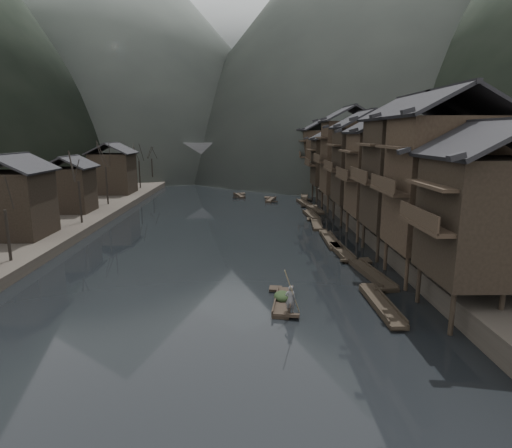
{
  "coord_description": "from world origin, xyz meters",
  "views": [
    {
      "loc": [
        2.79,
        -32.54,
        11.16
      ],
      "look_at": [
        3.56,
        8.21,
        2.5
      ],
      "focal_mm": 30.0,
      "sensor_mm": 36.0,
      "label": 1
    }
  ],
  "objects": [
    {
      "name": "water",
      "position": [
        0.0,
        0.0,
        0.0
      ],
      "size": [
        300.0,
        300.0,
        0.0
      ],
      "primitive_type": "plane",
      "color": "black",
      "rests_on": "ground"
    },
    {
      "name": "right_bank",
      "position": [
        35.0,
        40.0,
        0.9
      ],
      "size": [
        40.0,
        200.0,
        1.8
      ],
      "primitive_type": "cube",
      "color": "#2D2823",
      "rests_on": "ground"
    },
    {
      "name": "left_bank",
      "position": [
        -35.0,
        40.0,
        0.6
      ],
      "size": [
        40.0,
        200.0,
        1.2
      ],
      "primitive_type": "cube",
      "color": "#2D2823",
      "rests_on": "ground"
    },
    {
      "name": "stilt_houses",
      "position": [
        17.28,
        19.25,
        8.75
      ],
      "size": [
        9.0,
        67.6,
        15.23
      ],
      "color": "black",
      "rests_on": "ground"
    },
    {
      "name": "left_houses",
      "position": [
        -20.5,
        20.12,
        5.66
      ],
      "size": [
        8.1,
        53.2,
        8.73
      ],
      "color": "black",
      "rests_on": "left_bank"
    },
    {
      "name": "bare_trees",
      "position": [
        -17.0,
        30.04,
        6.46
      ],
      "size": [
        3.92,
        71.61,
        7.84
      ],
      "color": "black",
      "rests_on": "left_bank"
    },
    {
      "name": "moored_sampans",
      "position": [
        11.86,
        17.2,
        0.2
      ],
      "size": [
        3.36,
        55.66,
        0.47
      ],
      "color": "black",
      "rests_on": "water"
    },
    {
      "name": "midriver_boats",
      "position": [
        3.9,
        41.38,
        0.2
      ],
      "size": [
        7.73,
        10.49,
        0.44
      ],
      "color": "black",
      "rests_on": "water"
    },
    {
      "name": "stone_bridge",
      "position": [
        -0.0,
        72.0,
        5.11
      ],
      "size": [
        40.0,
        6.0,
        9.0
      ],
      "color": "#4C4C4F",
      "rests_on": "ground"
    },
    {
      "name": "hills",
      "position": [
        6.33,
        165.16,
        51.56
      ],
      "size": [
        320.0,
        380.0,
        110.18
      ],
      "color": "black",
      "rests_on": "ground"
    },
    {
      "name": "hero_sampan",
      "position": [
        5.11,
        -5.79,
        0.2
      ],
      "size": [
        1.83,
        5.36,
        0.44
      ],
      "color": "black",
      "rests_on": "water"
    },
    {
      "name": "cargo_heap",
      "position": [
        5.07,
        -5.55,
        0.79
      ],
      "size": [
        1.16,
        1.53,
        0.7
      ],
      "primitive_type": "ellipsoid",
      "color": "black",
      "rests_on": "hero_sampan"
    },
    {
      "name": "boatman",
      "position": [
        5.39,
        -7.62,
        1.32
      ],
      "size": [
        0.68,
        0.48,
        1.77
      ],
      "primitive_type": "imported",
      "rotation": [
        0.0,
        0.0,
        3.05
      ],
      "color": "#59595C",
      "rests_on": "hero_sampan"
    },
    {
      "name": "bamboo_pole",
      "position": [
        5.59,
        -7.62,
        4.17
      ],
      "size": [
        1.39,
        1.75,
        3.92
      ],
      "primitive_type": "cylinder",
      "rotation": [
        0.5,
        0.0,
        -0.67
      ],
      "color": "#8C7A51",
      "rests_on": "boatman"
    }
  ]
}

